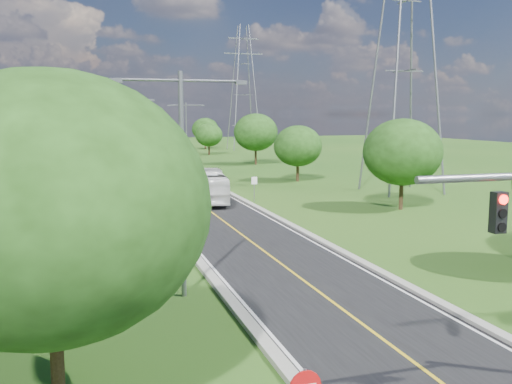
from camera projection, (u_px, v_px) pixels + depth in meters
ground at (166, 178)px, 72.96m from camera, size 260.00×260.00×0.00m
road at (159, 174)px, 78.64m from camera, size 8.00×150.00×0.06m
curb_left at (128, 174)px, 77.40m from camera, size 0.50×150.00×0.22m
curb_right at (190, 172)px, 79.87m from camera, size 0.50×150.00×0.22m
speed_limit_sign at (254, 185)px, 53.41m from camera, size 0.55×0.09×2.40m
overpass at (122, 137)px, 148.41m from camera, size 30.00×3.00×3.20m
streetlight_near_left at (182, 165)px, 24.95m from camera, size 5.90×0.25×10.00m
streetlight_mid_left at (125, 137)px, 56.21m from camera, size 5.90×0.25×10.00m
streetlight_far_right at (186, 128)px, 90.95m from camera, size 5.90×0.25×10.00m
power_tower_near at (405, 57)px, 58.52m from camera, size 9.00×6.40×28.00m
power_tower_far at (243, 89)px, 130.72m from camera, size 9.00×6.40×28.00m
tree_lc at (32, 140)px, 58.38m from camera, size 7.56×7.56×8.79m
tree_ld at (30, 137)px, 80.61m from camera, size 6.72×6.72×7.82m
tree_le at (56, 135)px, 104.15m from camera, size 5.88×5.88×6.84m
tree_lf at (50, 207)px, 14.03m from camera, size 7.98×7.98×9.28m
tree_rb at (403, 152)px, 48.53m from camera, size 6.72×6.72×7.82m
tree_rc at (298, 146)px, 69.16m from camera, size 5.88×5.88×6.84m
tree_rd at (256, 132)px, 92.35m from camera, size 7.14×7.14×8.30m
tree_re at (209, 135)px, 114.52m from camera, size 5.46×5.46×6.35m
tree_rf at (205, 129)px, 134.40m from camera, size 6.30×6.30×7.33m
bus_outbound at (211, 186)px, 53.11m from camera, size 3.83×10.57×2.88m
bus_inbound at (145, 157)px, 87.61m from camera, size 3.27×11.04×3.04m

